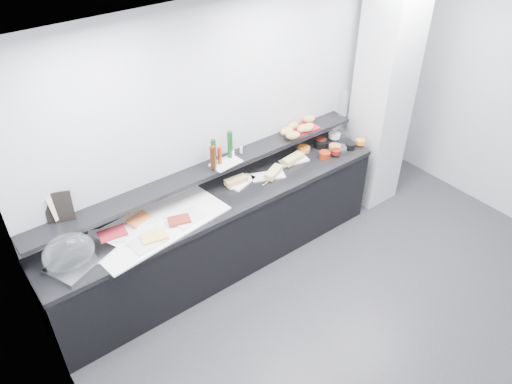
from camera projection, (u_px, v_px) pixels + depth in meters
ground at (390, 335)px, 4.60m from camera, size 5.00×5.00×0.00m
back_wall at (258, 123)px, 5.08m from camera, size 5.00×0.02×2.70m
ceiling at (461, 51)px, 3.01m from camera, size 5.00×5.00×0.00m
column at (383, 96)px, 5.60m from camera, size 0.50×0.50×2.70m
buffet_cabinet at (222, 235)px, 5.10m from camera, size 3.60×0.60×0.85m
counter_top at (220, 200)px, 4.83m from camera, size 3.62×0.62×0.05m
wall_shelf at (209, 170)px, 4.79m from camera, size 3.60×0.25×0.04m
cloche_base at (80, 260)px, 4.09m from camera, size 0.60×0.51×0.04m
cloche_dome at (69, 253)px, 4.01m from camera, size 0.44×0.30×0.34m
linen_runner at (157, 224)px, 4.48m from camera, size 1.33×0.75×0.01m
platter_meat_a at (107, 236)px, 4.33m from camera, size 0.39×0.33×0.01m
food_meat_a at (112, 233)px, 4.33m from camera, size 0.26×0.18×0.02m
platter_salmon at (148, 217)px, 4.53m from camera, size 0.30×0.21×0.01m
food_salmon at (139, 219)px, 4.49m from camera, size 0.22×0.17×0.02m
platter_cheese at (148, 241)px, 4.27m from camera, size 0.33×0.24×0.01m
food_cheese at (154, 237)px, 4.30m from camera, size 0.25×0.19×0.02m
platter_meat_b at (189, 218)px, 4.53m from camera, size 0.33×0.26×0.01m
food_meat_b at (179, 220)px, 4.48m from camera, size 0.23×0.18×0.02m
sandwich_plate_left at (242, 182)px, 5.01m from camera, size 0.32×0.21×0.01m
sandwich_food_left at (236, 181)px, 4.97m from camera, size 0.24×0.11×0.06m
tongs_left at (237, 187)px, 4.92m from camera, size 0.16×0.03×0.01m
sandwich_plate_mid at (268, 176)px, 5.10m from camera, size 0.38×0.27×0.01m
sandwich_food_mid at (274, 172)px, 5.09m from camera, size 0.26×0.19×0.06m
tongs_mid at (268, 182)px, 4.99m from camera, size 0.16×0.04×0.01m
sandwich_plate_right at (294, 161)px, 5.33m from camera, size 0.33×0.20×0.01m
sandwich_food_right at (293, 159)px, 5.29m from camera, size 0.27×0.14×0.06m
tongs_right at (291, 163)px, 5.27m from camera, size 0.15×0.07×0.01m
bowl_glass_fruit at (303, 150)px, 5.46m from camera, size 0.21×0.21×0.07m
fill_glass_fruit at (304, 149)px, 5.45m from camera, size 0.15×0.15×0.05m
bowl_black_jam at (321, 144)px, 5.56m from camera, size 0.19×0.19×0.07m
fill_black_jam at (321, 141)px, 5.59m from camera, size 0.12×0.12×0.05m
bowl_glass_cream at (342, 135)px, 5.71m from camera, size 0.18×0.18×0.07m
fill_glass_cream at (334, 135)px, 5.69m from camera, size 0.14×0.14×0.05m
bowl_red_jam at (325, 155)px, 5.37m from camera, size 0.16×0.16×0.07m
fill_red_jam at (336, 152)px, 5.40m from camera, size 0.12×0.12×0.05m
bowl_glass_salmon at (339, 150)px, 5.45m from camera, size 0.19×0.19×0.07m
fill_glass_salmon at (335, 147)px, 5.48m from camera, size 0.13×0.13×0.05m
bowl_black_fruit at (351, 146)px, 5.52m from camera, size 0.12×0.12×0.07m
fill_black_fruit at (360, 142)px, 5.57m from camera, size 0.10×0.10×0.05m
framed_print at (59, 207)px, 4.08m from camera, size 0.23×0.16×0.26m
print_art at (58, 205)px, 4.09m from camera, size 0.17×0.11×0.22m
condiment_tray at (226, 163)px, 4.84m from camera, size 0.31×0.21×0.01m
bottle_green_a at (214, 152)px, 4.75m from camera, size 0.06×0.06×0.26m
bottle_brown at (213, 158)px, 4.68m from camera, size 0.07×0.07×0.24m
bottle_green_b at (230, 144)px, 4.84m from camera, size 0.07×0.07×0.28m
bottle_hot at (220, 155)px, 4.77m from camera, size 0.05×0.05×0.18m
shaker_salt at (241, 150)px, 4.96m from camera, size 0.03×0.03×0.07m
shaker_pepper at (233, 154)px, 4.90m from camera, size 0.04×0.04×0.07m
bread_tray at (301, 128)px, 5.38m from camera, size 0.36×0.26×0.02m
bread_roll_n at (293, 126)px, 5.32m from camera, size 0.13×0.09×0.08m
bread_roll_ne at (309, 119)px, 5.45m from camera, size 0.17×0.14×0.08m
bread_roll_sw at (293, 135)px, 5.16m from camera, size 0.18×0.14×0.08m
bread_roll_s at (308, 127)px, 5.30m from camera, size 0.18×0.13×0.08m
bread_roll_se at (303, 128)px, 5.28m from camera, size 0.16×0.11×0.08m
bread_roll_midw at (287, 131)px, 5.23m from camera, size 0.16×0.10×0.08m
carafe at (343, 104)px, 5.55m from camera, size 0.10×0.10×0.30m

